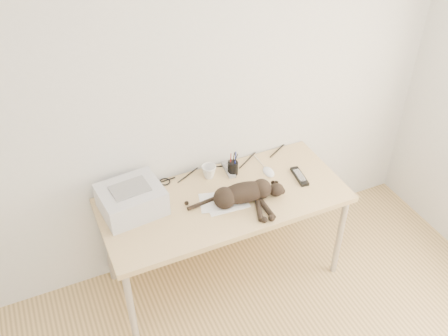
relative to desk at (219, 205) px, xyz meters
name	(u,v)px	position (x,y,z in m)	size (l,w,h in m)	color
wall_back	(201,97)	(0.00, 0.27, 0.69)	(3.50, 3.50, 0.00)	silver
desk	(219,205)	(0.00, 0.00, 0.00)	(1.60, 0.70, 0.74)	tan
printer	(131,199)	(-0.57, 0.05, 0.22)	(0.41, 0.36, 0.18)	silver
papers	(223,202)	(-0.02, -0.12, 0.14)	(0.32, 0.25, 0.01)	white
cat	(242,195)	(0.09, -0.17, 0.20)	(0.63, 0.34, 0.15)	black
mug	(209,172)	(-0.01, 0.16, 0.18)	(0.10, 0.10, 0.09)	white
pen_cup	(233,168)	(0.16, 0.12, 0.18)	(0.07, 0.07, 0.18)	black
remote_grey	(228,170)	(0.14, 0.16, 0.14)	(0.05, 0.18, 0.02)	gray
remote_black	(299,176)	(0.55, -0.10, 0.14)	(0.05, 0.20, 0.02)	black
mouse	(269,170)	(0.39, 0.03, 0.15)	(0.07, 0.12, 0.04)	white
cable_tangle	(206,170)	(0.00, 0.22, 0.14)	(1.36, 0.09, 0.01)	black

